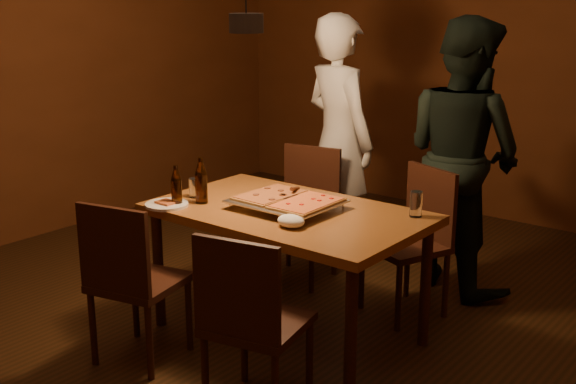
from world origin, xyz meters
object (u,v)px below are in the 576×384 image
Objects in this scene: beer_bottle_a at (176,186)px; pendant_lamp at (246,21)px; chair_near_left at (128,269)px; plate_slice at (167,204)px; pizza_tray at (286,205)px; beer_bottle_b at (201,181)px; diner_white at (339,141)px; chair_far_right at (416,227)px; diner_dark at (463,155)px; chair_near_right at (249,309)px; dining_table at (288,222)px; chair_far_left at (305,201)px.

beer_bottle_a is 0.98m from pendant_lamp.
plate_slice is at bearing 96.94° from chair_near_left.
beer_bottle_b is (-0.45, -0.21, 0.11)m from pizza_tray.
plate_slice is 0.14× the size of diner_white.
chair_near_left is (-0.83, -1.52, 0.00)m from chair_far_right.
diner_dark is at bearing 73.03° from pizza_tray.
beer_bottle_b is at bearing 134.25° from chair_near_right.
chair_far_right is 1.05m from diner_white.
dining_table is 0.10m from pizza_tray.
pizza_tray is at bearing 160.73° from dining_table.
chair_far_left is 1.78m from chair_near_right.
chair_near_left is 0.91× the size of pizza_tray.
plate_slice is (-0.04, -0.04, -0.11)m from beer_bottle_a.
chair_far_left is at bearing 49.45° from diner_dark.
beer_bottle_b is 1.74m from diner_dark.
chair_near_left is 1.91× the size of beer_bottle_b.
diner_white reaches higher than chair_near_left.
chair_far_left is 0.90× the size of chair_far_right.
plate_slice is (-0.58, -0.37, 0.08)m from dining_table.
beer_bottle_b is at bearing -153.37° from pizza_tray.
beer_bottle_a is 0.21× the size of pendant_lamp.
beer_bottle_b reaches higher than chair_near_left.
chair_near_right is at bearing -61.07° from pizza_tray.
diner_white is (-0.86, 1.96, 0.35)m from chair_near_right.
pendant_lamp is at bearing -150.75° from dining_table.
plate_slice is at bearing -144.61° from pizza_tray.
beer_bottle_b reaches higher than chair_near_right.
pendant_lamp reaches higher than chair_far_right.
beer_bottle_a is (-0.92, 0.44, 0.33)m from chair_near_right.
dining_table is 6.23× the size of plate_slice.
chair_near_left is 0.67m from beer_bottle_b.
chair_far_left is (-0.48, 0.79, -0.14)m from dining_table.
plate_slice is 0.22× the size of pendant_lamp.
pizza_tray is 2.09× the size of beer_bottle_b.
pizza_tray is at bearing 129.88° from diner_white.
pendant_lamp reaches higher than chair_near_left.
chair_far_left is 0.28× the size of diner_dark.
diner_white is (0.06, 1.52, 0.02)m from beer_bottle_a.
chair_near_right reaches higher than plate_slice.
chair_far_left is 0.28× the size of diner_white.
chair_far_right is 1.73m from chair_near_left.
chair_far_right reaches higher than dining_table.
pendant_lamp is (-0.61, -1.40, 0.87)m from diner_dark.
beer_bottle_a is at bearing 48.50° from plate_slice.
plate_slice is (-0.10, -1.16, 0.22)m from chair_far_left.
chair_far_left is 1.08m from diner_dark.
beer_bottle_b is (0.01, -0.99, 0.34)m from chair_far_left.
chair_near_right is 2.07× the size of plate_slice.
chair_far_right is at bearing 62.05° from pizza_tray.
diner_dark reaches higher than dining_table.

